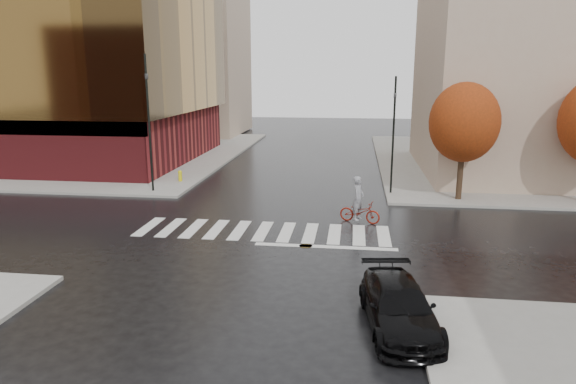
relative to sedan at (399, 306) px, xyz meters
name	(u,v)px	position (x,y,z in m)	size (l,w,h in m)	color
ground	(261,234)	(-5.47, 7.98, -0.66)	(120.00, 120.00, 0.00)	black
sidewalk_nw	(73,152)	(-26.47, 28.98, -0.59)	(30.00, 30.00, 0.15)	gray
sidewalk_ne	(568,163)	(15.53, 28.98, -0.59)	(30.00, 30.00, 0.15)	gray
crosswalk	(263,231)	(-5.47, 8.48, -0.66)	(12.00, 3.00, 0.01)	silver
office_glass	(32,57)	(-27.47, 25.97, 7.62)	(27.00, 19.00, 16.00)	maroon
building_ne_tan	(546,42)	(11.53, 24.98, 8.49)	(16.00, 16.00, 18.00)	tan
building_nw_far	(180,45)	(-21.47, 44.98, 9.49)	(14.00, 12.00, 20.00)	tan
tree_ne_a	(464,123)	(4.53, 15.38, 3.80)	(3.80, 3.80, 6.50)	black
sedan	(399,306)	(0.00, 0.00, 0.00)	(1.85, 4.55, 1.32)	black
cyclist	(359,207)	(-1.07, 10.48, 0.12)	(2.13, 1.31, 2.29)	maroon
traffic_light_nw	(148,113)	(-13.42, 15.17, 4.15)	(0.23, 0.20, 8.02)	black
traffic_light_ne	(394,129)	(0.83, 16.47, 3.30)	(0.19, 0.21, 6.78)	black
fire_hydrant	(180,175)	(-12.68, 17.98, -0.11)	(0.26, 0.26, 0.73)	#D5C80C
manhole	(306,246)	(-3.31, 6.68, -0.65)	(0.56, 0.56, 0.01)	#4B3D1B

